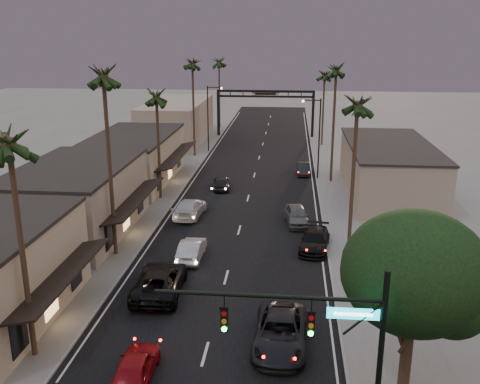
% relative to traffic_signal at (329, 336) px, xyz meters
% --- Properties ---
extents(ground, '(200.00, 200.00, 0.00)m').
position_rel_traffic_signal_xyz_m(ground, '(-5.69, 36.00, -5.08)').
color(ground, slate).
rests_on(ground, ground).
extents(road, '(14.00, 120.00, 0.02)m').
position_rel_traffic_signal_xyz_m(road, '(-5.69, 41.00, -5.08)').
color(road, black).
rests_on(road, ground).
extents(sidewalk_left, '(5.00, 92.00, 0.12)m').
position_rel_traffic_signal_xyz_m(sidewalk_left, '(-15.19, 48.00, -5.02)').
color(sidewalk_left, slate).
rests_on(sidewalk_left, ground).
extents(sidewalk_right, '(5.00, 92.00, 0.12)m').
position_rel_traffic_signal_xyz_m(sidewalk_right, '(3.81, 48.00, -5.02)').
color(sidewalk_right, slate).
rests_on(sidewalk_right, ground).
extents(storefront_mid, '(8.00, 14.00, 5.50)m').
position_rel_traffic_signal_xyz_m(storefront_mid, '(-18.69, 22.00, -2.33)').
color(storefront_mid, gray).
rests_on(storefront_mid, ground).
extents(storefront_far, '(8.00, 16.00, 5.00)m').
position_rel_traffic_signal_xyz_m(storefront_far, '(-18.69, 38.00, -2.58)').
color(storefront_far, tan).
rests_on(storefront_far, ground).
extents(storefront_dist, '(8.00, 20.00, 6.00)m').
position_rel_traffic_signal_xyz_m(storefront_dist, '(-18.69, 61.00, -2.08)').
color(storefront_dist, gray).
rests_on(storefront_dist, ground).
extents(building_right, '(8.00, 18.00, 5.00)m').
position_rel_traffic_signal_xyz_m(building_right, '(8.31, 36.00, -2.58)').
color(building_right, gray).
rests_on(building_right, ground).
extents(traffic_signal, '(8.51, 0.22, 7.80)m').
position_rel_traffic_signal_xyz_m(traffic_signal, '(0.00, 0.00, 0.00)').
color(traffic_signal, black).
rests_on(traffic_signal, ground).
extents(corner_tree, '(6.20, 6.20, 8.80)m').
position_rel_traffic_signal_xyz_m(corner_tree, '(3.79, 3.45, 0.90)').
color(corner_tree, '#38281C').
rests_on(corner_tree, ground).
extents(arch, '(15.20, 0.40, 7.27)m').
position_rel_traffic_signal_xyz_m(arch, '(-5.69, 66.00, 0.45)').
color(arch, black).
rests_on(arch, ground).
extents(streetlight_right, '(2.13, 0.30, 9.00)m').
position_rel_traffic_signal_xyz_m(streetlight_right, '(1.23, 41.00, 0.25)').
color(streetlight_right, black).
rests_on(streetlight_right, ground).
extents(streetlight_left, '(2.13, 0.30, 9.00)m').
position_rel_traffic_signal_xyz_m(streetlight_left, '(-12.61, 54.00, 0.25)').
color(streetlight_left, black).
rests_on(streetlight_left, ground).
extents(palm_la, '(3.20, 3.20, 13.20)m').
position_rel_traffic_signal_xyz_m(palm_la, '(-14.29, 5.00, 6.36)').
color(palm_la, '#38281C').
rests_on(palm_la, ground).
extents(palm_lb, '(3.20, 3.20, 15.20)m').
position_rel_traffic_signal_xyz_m(palm_lb, '(-14.29, 18.00, 8.30)').
color(palm_lb, '#38281C').
rests_on(palm_lb, ground).
extents(palm_lc, '(3.20, 3.20, 12.20)m').
position_rel_traffic_signal_xyz_m(palm_lc, '(-14.29, 32.00, 5.39)').
color(palm_lc, '#38281C').
rests_on(palm_lc, ground).
extents(palm_ld, '(3.20, 3.20, 14.20)m').
position_rel_traffic_signal_xyz_m(palm_ld, '(-14.29, 51.00, 7.33)').
color(palm_ld, '#38281C').
rests_on(palm_ld, ground).
extents(palm_ra, '(3.20, 3.20, 13.20)m').
position_rel_traffic_signal_xyz_m(palm_ra, '(2.91, 20.00, 6.36)').
color(palm_ra, '#38281C').
rests_on(palm_ra, ground).
extents(palm_rb, '(3.20, 3.20, 14.20)m').
position_rel_traffic_signal_xyz_m(palm_rb, '(2.91, 40.00, 7.33)').
color(palm_rb, '#38281C').
rests_on(palm_rb, ground).
extents(palm_rc, '(3.20, 3.20, 12.20)m').
position_rel_traffic_signal_xyz_m(palm_rc, '(2.91, 60.00, 5.39)').
color(palm_rc, '#38281C').
rests_on(palm_rc, ground).
extents(palm_far, '(3.20, 3.20, 13.20)m').
position_rel_traffic_signal_xyz_m(palm_far, '(-13.99, 74.00, 6.36)').
color(palm_far, '#38281C').
rests_on(palm_far, ground).
extents(oncoming_red, '(1.86, 4.34, 1.46)m').
position_rel_traffic_signal_xyz_m(oncoming_red, '(-8.60, 3.56, -4.35)').
color(oncoming_red, maroon).
rests_on(oncoming_red, ground).
extents(oncoming_pickup, '(3.15, 6.34, 1.73)m').
position_rel_traffic_signal_xyz_m(oncoming_pickup, '(-9.58, 12.38, -4.22)').
color(oncoming_pickup, black).
rests_on(oncoming_pickup, ground).
extents(oncoming_silver, '(1.56, 4.41, 1.45)m').
position_rel_traffic_signal_xyz_m(oncoming_silver, '(-8.56, 17.88, -4.36)').
color(oncoming_silver, '#ACACB2').
rests_on(oncoming_silver, ground).
extents(oncoming_white, '(2.62, 5.56, 1.57)m').
position_rel_traffic_signal_xyz_m(oncoming_white, '(-10.43, 27.09, -4.30)').
color(oncoming_white, beige).
rests_on(oncoming_white, ground).
extents(oncoming_dgrey, '(2.15, 4.37, 1.43)m').
position_rel_traffic_signal_xyz_m(oncoming_dgrey, '(-8.74, 36.00, -4.36)').
color(oncoming_dgrey, black).
rests_on(oncoming_dgrey, ground).
extents(curbside_near, '(2.90, 5.95, 1.63)m').
position_rel_traffic_signal_xyz_m(curbside_near, '(-1.88, 7.10, -4.27)').
color(curbside_near, black).
rests_on(curbside_near, ground).
extents(curbside_black, '(2.70, 5.23, 1.45)m').
position_rel_traffic_signal_xyz_m(curbside_black, '(0.41, 20.49, -4.36)').
color(curbside_black, black).
rests_on(curbside_black, ground).
extents(curbside_grey, '(2.42, 4.76, 1.55)m').
position_rel_traffic_signal_xyz_m(curbside_grey, '(-0.90, 25.99, -4.30)').
color(curbside_grey, '#535257').
rests_on(curbside_grey, ground).
extents(curbside_far, '(1.56, 4.08, 1.33)m').
position_rel_traffic_signal_xyz_m(curbside_far, '(-0.05, 42.96, -4.42)').
color(curbside_far, black).
rests_on(curbside_far, ground).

